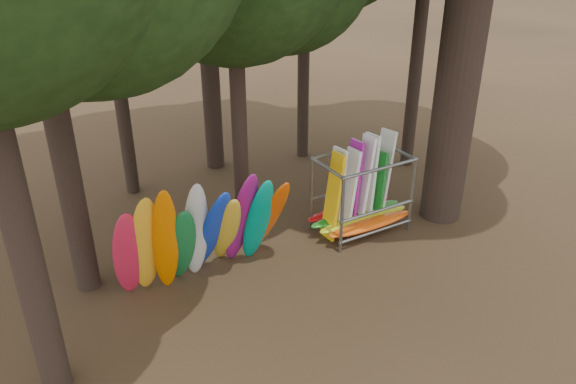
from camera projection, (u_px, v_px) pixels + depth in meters
ground at (332, 255)px, 15.21m from camera, size 120.00×120.00×0.00m
kayak_row at (204, 234)px, 13.56m from camera, size 4.46×1.93×3.25m
storage_rack at (361, 197)px, 16.01m from camera, size 3.15×1.58×2.81m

